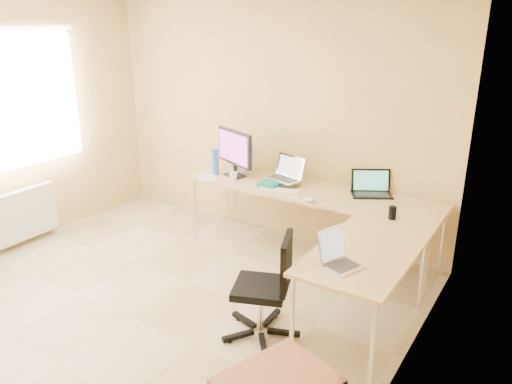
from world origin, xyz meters
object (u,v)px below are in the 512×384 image
Objects in this scene: desk_main at (309,223)px; laptop_center at (284,169)px; laptop_black at (372,184)px; mug at (233,176)px; keyboard at (279,190)px; laptop_return at (342,253)px; monitor at (235,153)px; office_chair at (260,278)px; water_bottle at (215,162)px; desk_return at (363,292)px; desk_fan at (249,158)px.

desk_main is 0.62m from laptop_center.
laptop_black is 1.46m from mug.
laptop_black is at bearing 12.26° from keyboard.
keyboard reaches higher than desk_main.
laptop_return is (1.76, -1.19, 0.06)m from mug.
monitor is 2.26m from laptop_return.
laptop_center reaches higher than office_chair.
water_bottle is (-1.70, -0.28, 0.02)m from laptop_black.
laptop_black is at bearing 30.29° from monitor.
keyboard is at bearing 146.87° from desk_return.
mug is (0.07, -0.13, -0.21)m from monitor.
mug is (-0.52, -0.18, -0.12)m from laptop_center.
mug is at bearing -40.36° from monitor.
laptop_center is 0.92m from laptop_black.
laptop_black is 1.73m from water_bottle.
desk_return is at bearing -101.69° from laptop_black.
laptop_return is (0.34, -1.53, -0.02)m from laptop_black.
desk_fan is (-0.55, 0.17, -0.01)m from laptop_center.
desk_return is 2.16× the size of monitor.
desk_fan reaches higher than water_bottle.
desk_return is 0.81m from office_chair.
desk_main is at bearing 134.27° from desk_return.
laptop_center is 1.66m from office_chair.
desk_return is 0.58m from laptop_return.
laptop_center is 0.56m from mug.
monitor is 0.25m from desk_fan.
mug is at bearing 162.82° from keyboard.
water_bottle reaches higher than laptop_center.
monitor is 0.69× the size of office_chair.
laptop_return reaches higher than desk_main.
laptop_return is (1.79, -1.54, -0.05)m from desk_fan.
keyboard is (0.66, -0.18, -0.25)m from monitor.
office_chair is at bearing -48.28° from mug.
desk_fan is (-0.03, 0.35, 0.11)m from mug.
mug reaches higher than keyboard.
mug is at bearing -169.63° from desk_main.
monitor is 1.94m from office_chair.
water_bottle is 2.39m from laptop_return.
water_bottle is (-0.80, -0.13, -0.02)m from laptop_center.
laptop_center is at bearing 19.47° from mug.
monitor is at bearing -178.43° from desk_main.
laptop_center is (-1.30, 1.03, 0.53)m from desk_return.
laptop_center reaches higher than desk_main.
monitor is at bearing -158.40° from laptop_center.
desk_fan is at bearing 149.16° from laptop_black.
keyboard is at bearing 92.90° from office_chair.
desk_main is 0.49m from keyboard.
keyboard reaches higher than desk_return.
laptop_black reaches higher than desk_main.
laptop_center reaches higher than desk_return.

